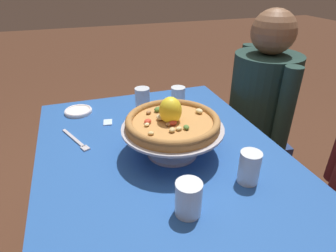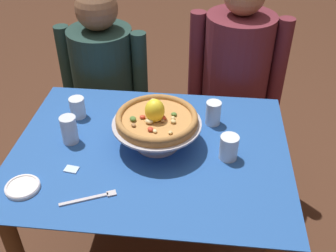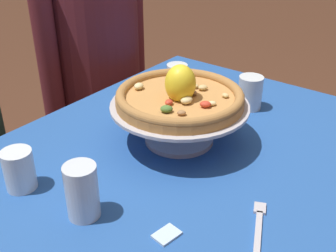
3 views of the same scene
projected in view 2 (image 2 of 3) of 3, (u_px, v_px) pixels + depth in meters
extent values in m
cylinder|color=brown|center=(75.00, 157.00, 2.11)|extent=(0.06, 0.06, 0.70)
cylinder|color=brown|center=(252.00, 170.00, 2.03)|extent=(0.06, 0.06, 0.70)
cube|color=brown|center=(150.00, 152.00, 1.58)|extent=(1.05, 0.81, 0.02)
cube|color=#23519E|center=(150.00, 150.00, 1.57)|extent=(1.09, 0.85, 0.00)
cylinder|color=#B7B7C1|center=(157.00, 143.00, 1.59)|extent=(0.18, 0.18, 0.01)
cylinder|color=#B7B7C1|center=(157.00, 133.00, 1.57)|extent=(0.04, 0.04, 0.09)
cylinder|color=#B7B7C1|center=(157.00, 123.00, 1.54)|extent=(0.35, 0.35, 0.01)
cylinder|color=#BC8447|center=(157.00, 120.00, 1.53)|extent=(0.32, 0.32, 0.02)
torus|color=#A6743E|center=(157.00, 117.00, 1.52)|extent=(0.32, 0.32, 0.02)
ellipsoid|color=beige|center=(153.00, 101.00, 1.61)|extent=(0.03, 0.03, 0.02)
ellipsoid|color=#996B42|center=(163.00, 121.00, 1.50)|extent=(0.02, 0.02, 0.01)
ellipsoid|color=tan|center=(156.00, 119.00, 1.50)|extent=(0.04, 0.03, 0.02)
ellipsoid|color=tan|center=(170.00, 132.00, 1.44)|extent=(0.02, 0.02, 0.01)
ellipsoid|color=#4C7533|center=(133.00, 119.00, 1.50)|extent=(0.04, 0.04, 0.02)
ellipsoid|color=#C63D28|center=(150.00, 129.00, 1.45)|extent=(0.03, 0.03, 0.01)
ellipsoid|color=beige|center=(157.00, 116.00, 1.52)|extent=(0.02, 0.03, 0.01)
ellipsoid|color=tan|center=(173.00, 118.00, 1.51)|extent=(0.02, 0.02, 0.01)
ellipsoid|color=tan|center=(173.00, 121.00, 1.49)|extent=(0.03, 0.03, 0.01)
ellipsoid|color=#4C7533|center=(174.00, 114.00, 1.53)|extent=(0.03, 0.02, 0.01)
ellipsoid|color=beige|center=(149.00, 121.00, 1.49)|extent=(0.04, 0.03, 0.02)
ellipsoid|color=beige|center=(155.00, 131.00, 1.45)|extent=(0.02, 0.02, 0.01)
ellipsoid|color=#C63D28|center=(163.00, 118.00, 1.51)|extent=(0.04, 0.04, 0.02)
ellipsoid|color=#996B42|center=(134.00, 125.00, 1.48)|extent=(0.03, 0.03, 0.01)
ellipsoid|color=#C63D28|center=(143.00, 117.00, 1.52)|extent=(0.03, 0.02, 0.01)
ellipsoid|color=yellow|center=(155.00, 111.00, 1.50)|extent=(0.10, 0.10, 0.09)
cylinder|color=silver|center=(69.00, 130.00, 1.58)|extent=(0.07, 0.07, 0.12)
cylinder|color=silver|center=(70.00, 133.00, 1.59)|extent=(0.06, 0.06, 0.08)
cylinder|color=silver|center=(77.00, 108.00, 1.73)|extent=(0.07, 0.07, 0.09)
cylinder|color=silver|center=(78.00, 112.00, 1.74)|extent=(0.06, 0.06, 0.04)
cylinder|color=silver|center=(229.00, 147.00, 1.50)|extent=(0.07, 0.07, 0.10)
cylinder|color=silver|center=(228.00, 153.00, 1.52)|extent=(0.06, 0.06, 0.04)
cylinder|color=silver|center=(213.00, 113.00, 1.68)|extent=(0.06, 0.06, 0.10)
cylinder|color=silver|center=(213.00, 116.00, 1.69)|extent=(0.06, 0.06, 0.07)
cylinder|color=white|center=(23.00, 187.00, 1.39)|extent=(0.12, 0.12, 0.01)
torus|color=white|center=(22.00, 186.00, 1.39)|extent=(0.12, 0.12, 0.01)
cube|color=#B7B7C1|center=(84.00, 200.00, 1.35)|extent=(0.16, 0.08, 0.01)
cube|color=#B7B7C1|center=(112.00, 193.00, 1.37)|extent=(0.04, 0.03, 0.01)
cube|color=silver|center=(71.00, 169.00, 1.47)|extent=(0.05, 0.04, 0.00)
cube|color=navy|center=(111.00, 140.00, 2.44)|extent=(0.31, 0.35, 0.44)
cylinder|color=#1E3833|center=(103.00, 73.00, 2.17)|extent=(0.37, 0.37, 0.49)
sphere|color=brown|center=(96.00, 9.00, 1.96)|extent=(0.21, 0.21, 0.21)
cylinder|color=#1E3833|center=(66.00, 63.00, 2.18)|extent=(0.08, 0.08, 0.42)
cylinder|color=#1E3833|center=(140.00, 70.00, 2.11)|extent=(0.08, 0.08, 0.42)
cube|color=maroon|center=(228.00, 146.00, 2.39)|extent=(0.31, 0.35, 0.44)
cylinder|color=maroon|center=(236.00, 69.00, 2.09)|extent=(0.38, 0.38, 0.59)
cylinder|color=maroon|center=(196.00, 58.00, 2.10)|extent=(0.08, 0.08, 0.50)
cylinder|color=maroon|center=(279.00, 66.00, 2.03)|extent=(0.08, 0.08, 0.50)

